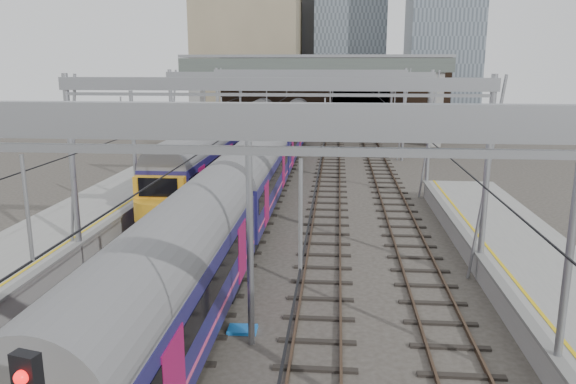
# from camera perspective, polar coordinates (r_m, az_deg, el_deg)

# --- Properties ---
(ground) EXTENTS (160.00, 160.00, 0.00)m
(ground) POSITION_cam_1_polar(r_m,az_deg,el_deg) (16.12, -4.84, -18.39)
(ground) COLOR #38332D
(ground) RESTS_ON ground
(tracks) EXTENTS (14.40, 80.00, 0.22)m
(tracks) POSITION_cam_1_polar(r_m,az_deg,el_deg) (29.85, 0.06, -3.31)
(tracks) COLOR #4C3828
(tracks) RESTS_ON ground
(overhead_line) EXTENTS (16.80, 80.00, 8.00)m
(overhead_line) POSITION_cam_1_polar(r_m,az_deg,el_deg) (35.17, 0.99, 10.00)
(overhead_line) COLOR gray
(overhead_line) RESTS_ON ground
(retaining_wall) EXTENTS (28.00, 2.75, 9.00)m
(retaining_wall) POSITION_cam_1_polar(r_m,az_deg,el_deg) (65.61, 4.14, 9.37)
(retaining_wall) COLOR #302015
(retaining_wall) RESTS_ON ground
(overbridge) EXTENTS (28.00, 3.00, 9.25)m
(overbridge) POSITION_cam_1_polar(r_m,az_deg,el_deg) (59.61, 2.70, 11.86)
(overbridge) COLOR gray
(overbridge) RESTS_ON ground
(city_skyline) EXTENTS (37.50, 27.50, 60.00)m
(city_skyline) POSITION_cam_1_polar(r_m,az_deg,el_deg) (84.48, 5.47, 18.80)
(city_skyline) COLOR tan
(city_skyline) RESTS_ON ground
(train_main) EXTENTS (2.60, 60.16, 4.54)m
(train_main) POSITION_cam_1_polar(r_m,az_deg,el_deg) (37.33, -1.94, 3.67)
(train_main) COLOR black
(train_main) RESTS_ON ground
(train_second) EXTENTS (2.59, 44.95, 4.52)m
(train_second) POSITION_cam_1_polar(r_m,az_deg,el_deg) (49.10, -4.98, 5.85)
(train_second) COLOR black
(train_second) RESTS_ON ground
(equip_cover_a) EXTENTS (0.95, 0.68, 0.11)m
(equip_cover_a) POSITION_cam_1_polar(r_m,az_deg,el_deg) (18.53, -4.65, -13.76)
(equip_cover_a) COLOR blue
(equip_cover_a) RESTS_ON ground
(equip_cover_b) EXTENTS (0.98, 0.70, 0.11)m
(equip_cover_b) POSITION_cam_1_polar(r_m,az_deg,el_deg) (20.16, -8.60, -11.56)
(equip_cover_b) COLOR blue
(equip_cover_b) RESTS_ON ground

